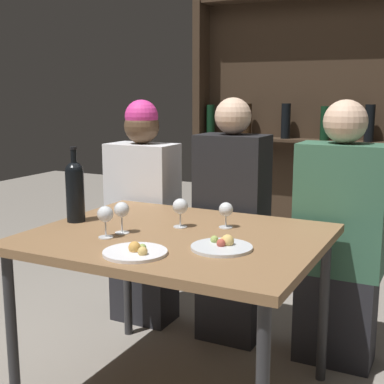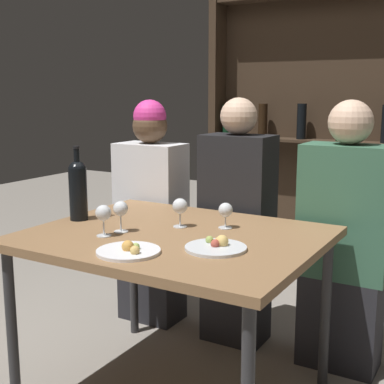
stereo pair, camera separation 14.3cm
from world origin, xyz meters
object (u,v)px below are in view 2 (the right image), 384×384
object	(u,v)px
wine_glass_1	(226,211)
seated_person_left	(151,216)
wine_glass_2	(103,214)
wine_glass_0	(121,210)
wine_bottle	(78,187)
food_plate_0	(217,246)
seated_person_center	(237,229)
seated_person_right	(344,245)
food_plate_1	(129,251)
wine_glass_3	(180,207)

from	to	relation	value
wine_glass_1	seated_person_left	world-z (taller)	seated_person_left
wine_glass_2	seated_person_left	distance (m)	0.89
wine_glass_0	wine_glass_2	xyz separation A→B (m)	(-0.02, -0.09, -0.00)
wine_bottle	food_plate_0	distance (m)	0.77
seated_person_center	seated_person_left	bearing A→B (deg)	180.00
food_plate_0	seated_person_left	bearing A→B (deg)	137.50
wine_glass_0	seated_person_right	bearing A→B (deg)	44.15
seated_person_center	seated_person_right	distance (m)	0.55
wine_glass_2	food_plate_1	world-z (taller)	wine_glass_2
wine_glass_0	food_plate_1	xyz separation A→B (m)	(0.21, -0.22, -0.08)
wine_bottle	wine_glass_0	size ratio (longest dim) A/B	2.55
wine_glass_1	wine_glass_0	bearing A→B (deg)	-141.43
wine_glass_1	food_plate_0	bearing A→B (deg)	-69.26
wine_glass_1	wine_glass_2	distance (m)	0.51
wine_bottle	wine_glass_0	world-z (taller)	wine_bottle
wine_bottle	wine_glass_2	bearing A→B (deg)	-30.40
seated_person_left	food_plate_0	bearing A→B (deg)	-42.50
wine_glass_0	wine_glass_1	world-z (taller)	wine_glass_0
wine_bottle	wine_glass_3	xyz separation A→B (m)	(0.47, 0.12, -0.06)
wine_bottle	food_plate_0	size ratio (longest dim) A/B	1.46
seated_person_right	food_plate_0	bearing A→B (deg)	-111.17
seated_person_left	food_plate_1	bearing A→B (deg)	-59.50
food_plate_0	seated_person_center	xyz separation A→B (m)	(-0.27, 0.73, -0.14)
seated_person_right	wine_glass_2	bearing A→B (deg)	-133.37
wine_bottle	food_plate_1	distance (m)	0.60
wine_glass_0	wine_glass_3	world-z (taller)	wine_glass_0
wine_glass_0	wine_glass_1	bearing A→B (deg)	38.57
wine_glass_1	seated_person_right	world-z (taller)	seated_person_right
seated_person_center	food_plate_0	bearing A→B (deg)	-70.13
wine_glass_3	seated_person_center	bearing A→B (deg)	87.56
seated_person_left	seated_person_right	xyz separation A→B (m)	(1.09, 0.00, -0.01)
wine_glass_0	food_plate_1	world-z (taller)	wine_glass_0
wine_glass_3	seated_person_right	size ratio (longest dim) A/B	0.10
seated_person_left	seated_person_center	size ratio (longest dim) A/B	0.99
wine_glass_0	wine_glass_2	size ratio (longest dim) A/B	1.02
food_plate_0	seated_person_right	xyz separation A→B (m)	(0.28, 0.73, -0.14)
wine_bottle	food_plate_1	xyz separation A→B (m)	(0.51, -0.30, -0.14)
wine_glass_1	wine_glass_3	xyz separation A→B (m)	(-0.18, -0.08, 0.01)
seated_person_left	wine_glass_1	bearing A→B (deg)	-32.66
wine_glass_0	food_plate_0	world-z (taller)	wine_glass_0
wine_glass_0	food_plate_1	size ratio (longest dim) A/B	0.56
wine_glass_3	food_plate_0	distance (m)	0.37
wine_bottle	food_plate_1	size ratio (longest dim) A/B	1.44
seated_person_left	seated_person_right	bearing A→B (deg)	0.00
food_plate_0	seated_person_left	xyz separation A→B (m)	(-0.80, 0.73, -0.13)
wine_glass_2	food_plate_0	size ratio (longest dim) A/B	0.56
food_plate_0	seated_person_left	distance (m)	1.10
wine_glass_3	seated_person_center	world-z (taller)	seated_person_center
wine_glass_3	food_plate_1	distance (m)	0.42
wine_glass_3	wine_glass_1	bearing A→B (deg)	24.26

